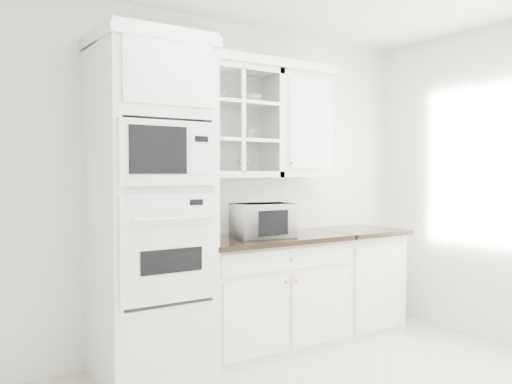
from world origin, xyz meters
TOP-DOWN VIEW (x-y plane):
  - room_shell at (0.00, 0.43)m, footprint 4.00×3.50m
  - oven_column at (-0.75, 1.42)m, footprint 0.76×0.68m
  - base_cabinet_run at (0.28, 1.45)m, footprint 1.32×0.67m
  - extra_base_cabinet at (1.28, 1.45)m, footprint 0.72×0.67m
  - upper_cabinet_glass at (0.03, 1.58)m, footprint 0.80×0.33m
  - upper_cabinet_solid at (0.71, 1.58)m, footprint 0.55×0.33m
  - crown_molding at (-0.07, 1.56)m, footprint 2.14×0.38m
  - countertop_microwave at (0.20, 1.41)m, footprint 0.54×0.48m
  - bowl_a at (-0.18, 1.58)m, footprint 0.27×0.27m
  - bowl_b at (0.20, 1.59)m, footprint 0.22×0.22m
  - cup_a at (-0.13, 1.59)m, footprint 0.13×0.13m
  - cup_b at (0.19, 1.58)m, footprint 0.09×0.09m

SIDE VIEW (x-z plane):
  - base_cabinet_run at x=0.28m, z-range 0.00..0.92m
  - extra_base_cabinet at x=1.28m, z-range 0.00..0.92m
  - countertop_microwave at x=0.20m, z-range 0.92..1.19m
  - oven_column at x=-0.75m, z-range 0.00..2.40m
  - cup_b at x=0.19m, z-range 1.71..1.80m
  - cup_a at x=-0.13m, z-range 1.71..1.81m
  - room_shell at x=0.00m, z-range 0.43..3.13m
  - upper_cabinet_glass at x=0.03m, z-range 1.40..2.30m
  - upper_cabinet_solid at x=0.71m, z-range 1.40..2.30m
  - bowl_a at x=-0.18m, z-range 2.01..2.07m
  - bowl_b at x=0.20m, z-range 2.01..2.08m
  - crown_molding at x=-0.07m, z-range 2.30..2.37m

